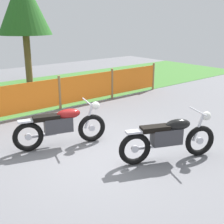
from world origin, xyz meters
name	(u,v)px	position (x,y,z in m)	size (l,w,h in m)	color
ground	(96,154)	(0.00, 0.00, -0.01)	(24.00, 24.00, 0.02)	slate
barrier_fence	(28,97)	(0.00, 3.32, 0.54)	(10.58, 0.08, 1.05)	olive
tree_near_left	(23,4)	(1.92, 7.46, 3.25)	(2.19, 2.19, 4.50)	brown
motorcycle_lead	(61,126)	(-0.36, 0.79, 0.47)	(2.01, 0.83, 0.98)	black
motorcycle_trailing	(169,138)	(0.95, -1.15, 0.48)	(1.95, 0.98, 0.98)	black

